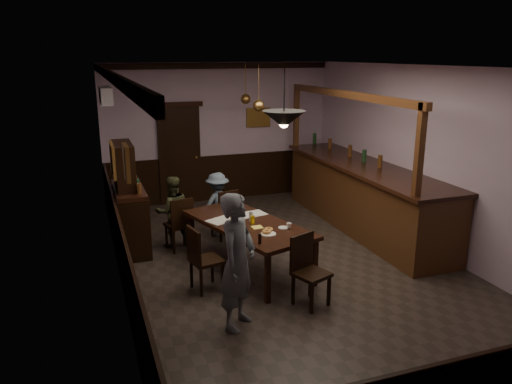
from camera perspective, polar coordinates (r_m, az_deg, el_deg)
name	(u,v)px	position (r m, az deg, el deg)	size (l,w,h in m)	color
room	(292,173)	(7.31, 4.10, 2.23)	(5.01, 8.01, 3.01)	#2D2621
dining_table	(248,227)	(7.46, -0.94, -3.97)	(1.61, 2.40, 0.75)	black
chair_far_left	(180,222)	(8.32, -8.66, -3.40)	(0.47, 0.47, 0.91)	black
chair_far_right	(226,212)	(8.75, -3.47, -2.32)	(0.47, 0.47, 0.90)	black
chair_near	(307,267)	(6.57, 5.88, -8.50)	(0.52, 0.52, 0.93)	black
chair_side	(201,256)	(6.90, -6.28, -7.33)	(0.47, 0.47, 0.92)	black
person_standing	(238,262)	(5.89, -2.12, -7.96)	(0.61, 0.40, 1.66)	slate
person_seated_left	(172,212)	(8.52, -9.54, -2.21)	(0.59, 0.46, 1.22)	#3D4227
person_seated_right	(218,204)	(8.95, -4.42, -1.38)	(0.74, 0.43, 1.15)	slate
newspaper_left	(222,220)	(7.54, -3.95, -3.22)	(0.42, 0.30, 0.01)	silver
newspaper_right	(252,214)	(7.80, -0.45, -2.53)	(0.42, 0.30, 0.01)	silver
napkin	(257,227)	(7.23, 0.15, -4.04)	(0.15, 0.15, 0.00)	#F8DD5B
saucer	(283,228)	(7.21, 3.15, -4.10)	(0.15, 0.15, 0.01)	white
coffee_cup	(289,225)	(7.18, 3.78, -3.84)	(0.08, 0.08, 0.07)	white
pastry_plate	(268,234)	(6.95, 1.42, -4.82)	(0.22, 0.22, 0.01)	white
pastry_ring_a	(267,232)	(6.96, 1.21, -4.55)	(0.13, 0.13, 0.04)	#C68C47
pastry_ring_b	(269,229)	(7.05, 1.44, -4.28)	(0.13, 0.13, 0.04)	#C68C47
soda_can	(252,220)	(7.37, -0.41, -3.19)	(0.07, 0.07, 0.12)	yellow
beer_glass	(232,218)	(7.34, -2.74, -2.96)	(0.06, 0.06, 0.20)	#BF721E
water_glass	(251,216)	(7.47, -0.58, -2.79)	(0.06, 0.06, 0.15)	silver
pepper_mill	(260,239)	(6.60, 0.44, -5.37)	(0.04, 0.04, 0.14)	black
sideboard	(129,207)	(8.53, -14.29, -1.68)	(0.49, 1.36, 1.80)	black
bar_counter	(363,195)	(9.48, 12.14, -0.30)	(1.06, 4.55, 2.55)	#462312
door_back	(180,156)	(10.85, -8.72, 4.10)	(0.90, 0.06, 2.10)	black
ac_unit	(106,96)	(9.45, -16.81, 10.51)	(0.20, 0.85, 0.30)	white
picture_left_small	(127,163)	(5.03, -14.58, 3.25)	(0.04, 0.28, 0.36)	olive
picture_left_large	(113,160)	(7.47, -16.07, 3.54)	(0.04, 0.62, 0.48)	olive
picture_back	(258,117)	(11.21, 0.28, 8.52)	(0.55, 0.04, 0.42)	olive
pendant_iron	(284,119)	(6.44, 3.21, 8.28)	(0.56, 0.56, 0.74)	black
pendant_brass_mid	(259,106)	(8.79, 0.30, 9.83)	(0.20, 0.20, 0.81)	#BF8C3F
pendant_brass_far	(246,99)	(10.10, -1.20, 10.58)	(0.20, 0.20, 0.81)	#BF8C3F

